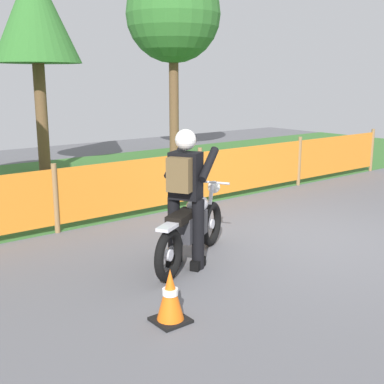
% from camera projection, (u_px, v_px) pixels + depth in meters
% --- Properties ---
extents(ground, '(24.00, 24.00, 0.02)m').
position_uv_depth(ground, '(311.00, 239.00, 7.20)').
color(ground, '#5B5B60').
extents(grass_verge, '(24.00, 6.52, 0.01)m').
position_uv_depth(grass_verge, '(112.00, 177.00, 11.64)').
color(grass_verge, '#386B2D').
rests_on(grass_verge, ground).
extents(barrier_fence, '(11.10, 0.08, 1.05)m').
position_uv_depth(barrier_fence, '(200.00, 176.00, 9.03)').
color(barrier_fence, olive).
rests_on(barrier_fence, ground).
extents(tree_near_left, '(2.04, 2.04, 4.88)m').
position_uv_depth(tree_near_left, '(35.00, 14.00, 11.41)').
color(tree_near_left, brown).
rests_on(tree_near_left, ground).
extents(tree_near_right, '(2.70, 2.70, 5.39)m').
position_uv_depth(tree_near_right, '(173.00, 16.00, 14.15)').
color(tree_near_right, brown).
rests_on(tree_near_right, ground).
extents(motorcycle_lead, '(1.77, 1.06, 0.93)m').
position_uv_depth(motorcycle_lead, '(192.00, 227.00, 6.23)').
color(motorcycle_lead, black).
rests_on(motorcycle_lead, ground).
extents(rider_lead, '(0.79, 0.71, 1.69)m').
position_uv_depth(rider_lead, '(185.00, 191.00, 5.92)').
color(rider_lead, black).
rests_on(rider_lead, ground).
extents(traffic_cone, '(0.32, 0.32, 0.53)m').
position_uv_depth(traffic_cone, '(170.00, 296.00, 4.69)').
color(traffic_cone, black).
rests_on(traffic_cone, ground).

